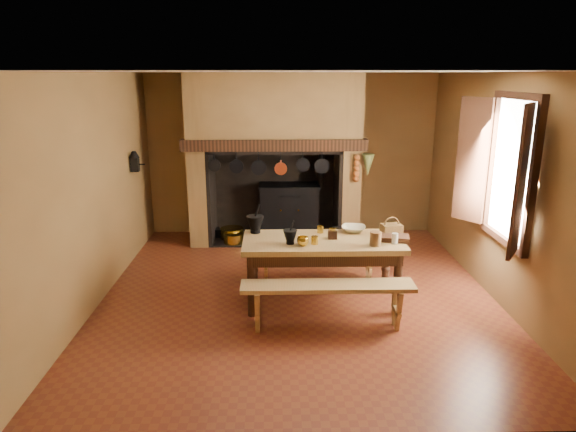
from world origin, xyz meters
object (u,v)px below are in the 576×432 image
object	(u,v)px
wicker_basket	(391,229)
work_table	(323,250)
bench_front	(328,295)
mixing_bowl	(354,229)
coffee_grinder	(332,234)
iron_range	(290,210)

from	to	relation	value
wicker_basket	work_table	bearing A→B (deg)	-179.41
work_table	wicker_basket	xyz separation A→B (m)	(0.87, 0.17, 0.21)
bench_front	wicker_basket	distance (m)	1.30
work_table	bench_front	bearing A→B (deg)	-90.00
work_table	wicker_basket	world-z (taller)	wicker_basket
mixing_bowl	wicker_basket	bearing A→B (deg)	-17.44
work_table	coffee_grinder	world-z (taller)	coffee_grinder
mixing_bowl	coffee_grinder	bearing A→B (deg)	-138.39
wicker_basket	iron_range	bearing A→B (deg)	104.52
work_table	bench_front	size ratio (longest dim) A/B	1.01
iron_range	bench_front	size ratio (longest dim) A/B	0.83
mixing_bowl	wicker_basket	world-z (taller)	wicker_basket
work_table	mixing_bowl	xyz separation A→B (m)	(0.42, 0.31, 0.17)
coffee_grinder	mixing_bowl	distance (m)	0.40
bench_front	coffee_grinder	size ratio (longest dim) A/B	11.79
bench_front	wicker_basket	size ratio (longest dim) A/B	7.04
iron_range	bench_front	bearing A→B (deg)	-84.51
work_table	wicker_basket	bearing A→B (deg)	10.84
bench_front	mixing_bowl	distance (m)	1.16
mixing_bowl	iron_range	bearing A→B (deg)	106.93
iron_range	mixing_bowl	bearing A→B (deg)	-73.07
mixing_bowl	work_table	bearing A→B (deg)	-143.60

